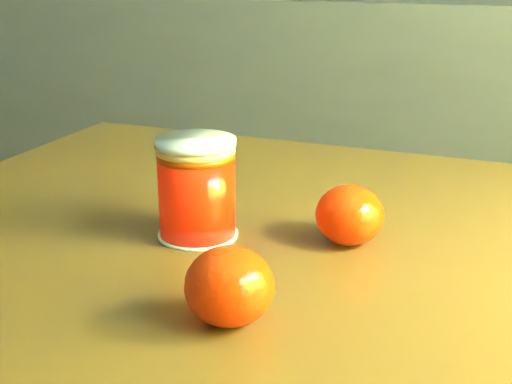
% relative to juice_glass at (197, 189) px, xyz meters
% --- Properties ---
extents(kitchen_counter, '(3.15, 0.60, 0.90)m').
position_rel_juice_glass_xyz_m(kitchen_counter, '(-0.57, 1.28, -0.36)').
color(kitchen_counter, '#48484D').
rests_on(kitchen_counter, ground).
extents(juice_glass, '(0.07, 0.07, 0.09)m').
position_rel_juice_glass_xyz_m(juice_glass, '(0.00, 0.00, 0.00)').
color(juice_glass, '#FF1C05').
rests_on(juice_glass, table).
extents(orange_front, '(0.07, 0.07, 0.05)m').
position_rel_juice_glass_xyz_m(orange_front, '(0.08, -0.13, -0.02)').
color(orange_front, '#FF2E05').
rests_on(orange_front, table).
extents(orange_back, '(0.06, 0.06, 0.05)m').
position_rel_juice_glass_xyz_m(orange_back, '(0.13, 0.03, -0.02)').
color(orange_back, '#FF2E05').
rests_on(orange_back, table).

